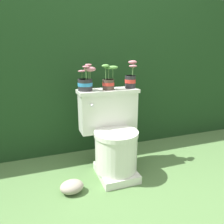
# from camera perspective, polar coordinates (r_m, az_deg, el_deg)

# --- Properties ---
(ground_plane) EXTENTS (12.00, 12.00, 0.00)m
(ground_plane) POSITION_cam_1_polar(r_m,az_deg,el_deg) (1.90, -0.26, -16.49)
(ground_plane) COLOR #4C703D
(hedge_backdrop) EXTENTS (4.00, 0.81, 1.55)m
(hedge_backdrop) POSITION_cam_1_polar(r_m,az_deg,el_deg) (2.55, -7.65, 10.25)
(hedge_backdrop) COLOR #193819
(hedge_backdrop) RESTS_ON ground
(toilet) EXTENTS (0.51, 0.49, 0.70)m
(toilet) POSITION_cam_1_polar(r_m,az_deg,el_deg) (1.83, 0.22, -6.21)
(toilet) COLOR silver
(toilet) RESTS_ON ground
(potted_plant_left) EXTENTS (0.15, 0.12, 0.21)m
(potted_plant_left) POSITION_cam_1_polar(r_m,az_deg,el_deg) (1.78, -6.89, 7.88)
(potted_plant_left) COLOR #262628
(potted_plant_left) RESTS_ON toilet
(potted_plant_midleft) EXTENTS (0.14, 0.10, 0.21)m
(potted_plant_midleft) POSITION_cam_1_polar(r_m,az_deg,el_deg) (1.82, -0.87, 8.23)
(potted_plant_midleft) COLOR #47382D
(potted_plant_midleft) RESTS_ON toilet
(potted_plant_middle) EXTENTS (0.11, 0.09, 0.23)m
(potted_plant_middle) POSITION_cam_1_polar(r_m,az_deg,el_deg) (1.90, 4.88, 8.64)
(potted_plant_middle) COLOR #262628
(potted_plant_middle) RESTS_ON toilet
(garden_stone) EXTENTS (0.17, 0.14, 0.10)m
(garden_stone) POSITION_cam_1_polar(r_m,az_deg,el_deg) (1.72, -10.42, -18.65)
(garden_stone) COLOR #9E9384
(garden_stone) RESTS_ON ground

